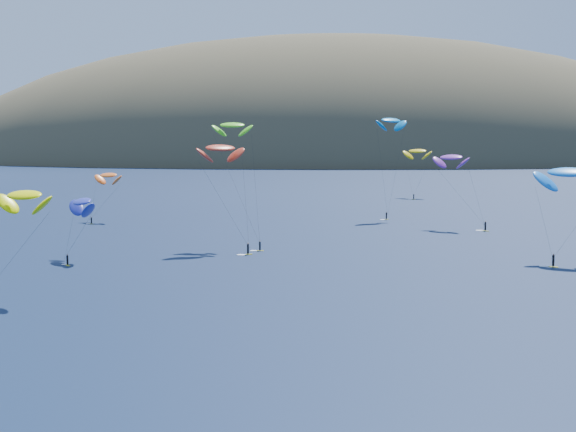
# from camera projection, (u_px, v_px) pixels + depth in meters

# --- Properties ---
(island) EXTENTS (730.00, 300.00, 210.00)m
(island) POSITION_uv_depth(u_px,v_px,m) (357.00, 174.00, 604.96)
(island) COLOR #3D3526
(island) RESTS_ON ground
(kitesurfer_1) EXTENTS (8.59, 11.25, 13.48)m
(kitesurfer_1) POSITION_uv_depth(u_px,v_px,m) (108.00, 175.00, 197.05)
(kitesurfer_1) COLOR gold
(kitesurfer_1) RESTS_ON ground
(kitesurfer_2) EXTENTS (9.26, 11.49, 16.07)m
(kitesurfer_2) POSITION_uv_depth(u_px,v_px,m) (24.00, 195.00, 106.34)
(kitesurfer_2) COLOR gold
(kitesurfer_2) RESTS_ON ground
(kitesurfer_3) EXTENTS (10.45, 11.74, 25.37)m
(kitesurfer_3) POSITION_uv_depth(u_px,v_px,m) (232.00, 125.00, 155.74)
(kitesurfer_3) COLOR gold
(kitesurfer_3) RESTS_ON ground
(kitesurfer_4) EXTENTS (9.79, 9.69, 27.32)m
(kitesurfer_4) POSITION_uv_depth(u_px,v_px,m) (391.00, 120.00, 202.87)
(kitesurfer_4) COLOR gold
(kitesurfer_4) RESTS_ON ground
(kitesurfer_5) EXTENTS (12.21, 12.38, 18.29)m
(kitesurfer_5) POSITION_uv_depth(u_px,v_px,m) (569.00, 172.00, 136.08)
(kitesurfer_5) COLOR gold
(kitesurfer_5) RESTS_ON ground
(kitesurfer_6) EXTENTS (11.99, 12.31, 18.52)m
(kitesurfer_6) POSITION_uv_depth(u_px,v_px,m) (451.00, 157.00, 183.54)
(kitesurfer_6) COLOR gold
(kitesurfer_6) RESTS_ON ground
(kitesurfer_9) EXTENTS (11.41, 11.95, 21.49)m
(kitesurfer_9) POSITION_uv_depth(u_px,v_px,m) (220.00, 148.00, 149.65)
(kitesurfer_9) COLOR gold
(kitesurfer_9) RESTS_ON ground
(kitesurfer_10) EXTENTS (8.25, 12.78, 12.41)m
(kitesurfer_10) POSITION_uv_depth(u_px,v_px,m) (82.00, 202.00, 138.71)
(kitesurfer_10) COLOR gold
(kitesurfer_10) RESTS_ON ground
(kitesurfer_11) EXTENTS (10.43, 15.16, 18.05)m
(kitesurfer_11) POSITION_uv_depth(u_px,v_px,m) (417.00, 151.00, 267.35)
(kitesurfer_11) COLOR gold
(kitesurfer_11) RESTS_ON ground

